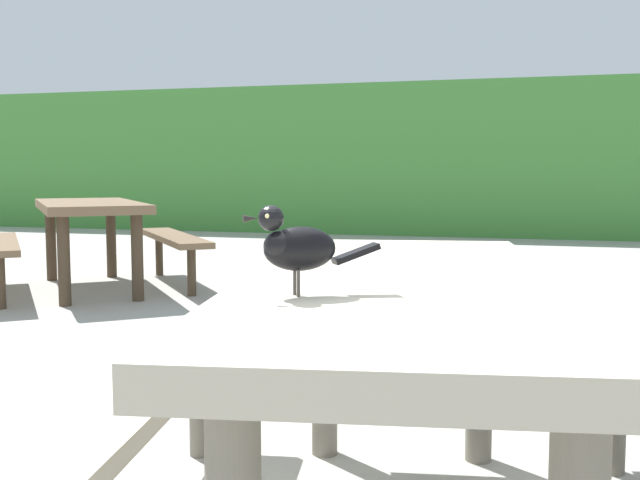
# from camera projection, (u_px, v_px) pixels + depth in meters

# --- Properties ---
(hedge_wall) EXTENTS (28.00, 2.30, 2.34)m
(hedge_wall) POSITION_uv_depth(u_px,v_px,m) (487.00, 160.00, 12.05)
(hedge_wall) COLOR #428438
(hedge_wall) RESTS_ON ground
(picnic_table_foreground) EXTENTS (1.93, 1.96, 0.74)m
(picnic_table_foreground) POSITION_uv_depth(u_px,v_px,m) (402.00, 348.00, 1.84)
(picnic_table_foreground) COLOR #B2A893
(picnic_table_foreground) RESTS_ON ground
(bird_grackle) EXTENTS (0.25, 0.18, 0.18)m
(bird_grackle) POSITION_uv_depth(u_px,v_px,m) (295.00, 245.00, 1.49)
(bird_grackle) COLOR black
(bird_grackle) RESTS_ON picnic_table_foreground
(picnic_table_mid_left) EXTENTS (2.38, 2.39, 0.74)m
(picnic_table_mid_left) POSITION_uv_depth(u_px,v_px,m) (90.00, 224.00, 6.17)
(picnic_table_mid_left) COLOR brown
(picnic_table_mid_left) RESTS_ON ground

